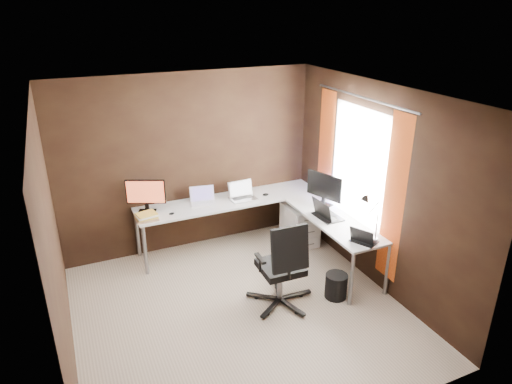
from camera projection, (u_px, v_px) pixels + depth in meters
room at (265, 204)px, 4.99m from camera, size 3.60×3.60×2.50m
desk at (267, 211)px, 6.23m from camera, size 2.65×2.25×0.73m
drawer_pedestal at (300, 225)px, 6.69m from camera, size 0.42×0.50×0.60m
monitor_left at (146, 194)px, 6.00m from camera, size 0.49×0.25×0.45m
monitor_right at (324, 188)px, 6.18m from camera, size 0.23×0.54×0.46m
laptop_white at (203, 200)px, 6.34m from camera, size 0.37×0.30×0.23m
laptop_silver at (242, 195)px, 6.49m from camera, size 0.37×0.27×0.24m
laptop_black_big at (326, 214)px, 5.90m from camera, size 0.29×0.40×0.26m
laptop_black_small at (363, 239)px, 5.29m from camera, size 0.32×0.36×0.20m
book_stack at (147, 217)px, 5.85m from camera, size 0.29×0.25×0.09m
mouse_left at (172, 214)px, 6.00m from camera, size 0.08×0.06×0.03m
mouse_corner at (266, 195)px, 6.58m from camera, size 0.11×0.08×0.04m
desk_lamp at (370, 213)px, 5.20m from camera, size 0.19×0.22×0.58m
office_chair at (282, 281)px, 5.30m from camera, size 0.62×0.62×1.10m
wastebasket at (336, 286)px, 5.50m from camera, size 0.33×0.33×0.31m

